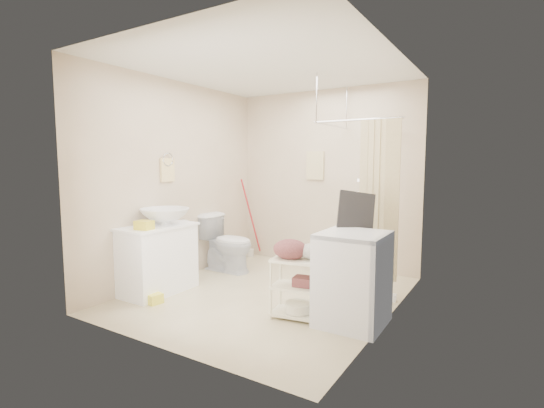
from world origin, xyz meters
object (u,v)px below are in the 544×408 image
Objects in this scene: toilet at (227,243)px; laundry_rack at (299,283)px; vanity at (158,259)px; washing_machine at (353,278)px.

toilet is 1.95m from laundry_rack.
toilet is 1.13× the size of laundry_rack.
vanity is 1.27× the size of laundry_rack.
vanity is 2.32m from washing_machine.
washing_machine is 1.23× the size of laundry_rack.
laundry_rack is (1.80, 0.17, -0.04)m from vanity.
laundry_rack is at bearing -119.31° from toilet.
vanity is at bearing -172.60° from washing_machine.
vanity is 1.80m from laundry_rack.
toilet is 0.92× the size of washing_machine.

